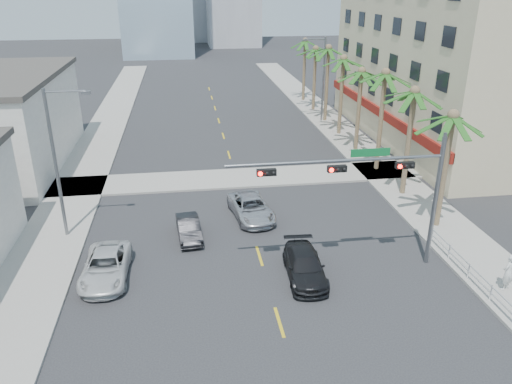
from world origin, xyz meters
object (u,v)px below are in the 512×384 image
traffic_signal_mast (379,180)px  car_lane_center (251,208)px  pedestrian (508,272)px  car_parked_far (106,267)px  car_lane_right (305,266)px  car_lane_left (189,228)px

traffic_signal_mast → car_lane_center: 10.00m
pedestrian → car_lane_center: bearing=-70.5°
car_parked_far → pedestrian: (19.79, -4.15, 0.44)m
car_lane_center → car_lane_right: bearing=-84.6°
traffic_signal_mast → car_lane_center: (-5.56, 7.07, -4.37)m
traffic_signal_mast → car_lane_right: traffic_signal_mast is taller
traffic_signal_mast → car_lane_left: traffic_signal_mast is taller
car_lane_left → pedestrian: size_ratio=1.91×
traffic_signal_mast → car_lane_right: 5.81m
car_lane_left → car_lane_center: (4.09, 2.23, 0.08)m
car_lane_left → car_lane_center: size_ratio=0.75×
pedestrian → car_lane_right: bearing=-44.4°
car_lane_left → car_parked_far: bearing=-143.2°
car_lane_left → car_lane_right: car_lane_right is taller
car_lane_left → car_lane_center: 4.66m
car_lane_left → traffic_signal_mast: bearing=-31.6°
car_parked_far → car_lane_right: 10.31m
car_parked_far → car_lane_center: car_lane_center is taller
car_parked_far → car_lane_center: bearing=37.1°
traffic_signal_mast → car_lane_right: (-3.78, -0.45, -4.39)m
car_lane_right → pedestrian: (9.57, -2.73, 0.45)m
car_lane_right → pedestrian: 9.96m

